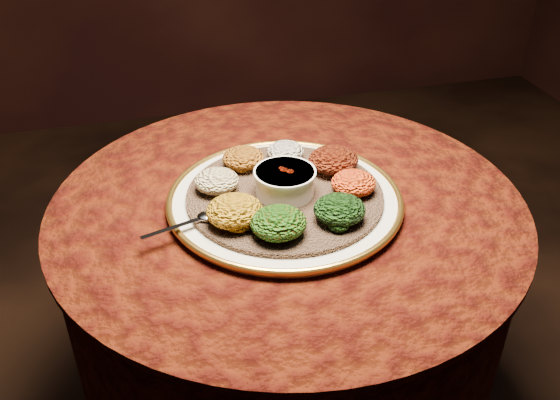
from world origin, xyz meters
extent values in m
cylinder|color=black|center=(0.00, 0.00, 0.34)|extent=(0.12, 0.12, 0.68)
cylinder|color=black|center=(0.00, 0.00, 0.70)|extent=(0.80, 0.80, 0.04)
cylinder|color=#3B0F04|center=(0.00, 0.00, 0.56)|extent=(0.93, 0.93, 0.34)
cylinder|color=#3B0F04|center=(0.00, 0.00, 0.73)|extent=(0.96, 0.96, 0.01)
cylinder|color=beige|center=(-0.01, -0.01, 0.74)|extent=(0.50, 0.50, 0.02)
torus|color=#B9822E|center=(-0.01, -0.01, 0.75)|extent=(0.47, 0.47, 0.01)
cylinder|color=brown|center=(-0.01, -0.01, 0.76)|extent=(0.44, 0.44, 0.01)
cylinder|color=white|center=(-0.01, -0.01, 0.79)|extent=(0.11, 0.11, 0.05)
cylinder|color=white|center=(-0.01, -0.01, 0.81)|extent=(0.12, 0.12, 0.01)
cylinder|color=#560F04|center=(-0.01, -0.01, 0.80)|extent=(0.10, 0.10, 0.01)
ellipsoid|color=silver|center=(-0.17, -0.06, 0.77)|extent=(0.05, 0.03, 0.01)
cube|color=silver|center=(-0.23, -0.08, 0.77)|extent=(0.13, 0.05, 0.00)
ellipsoid|color=beige|center=(0.03, 0.12, 0.78)|extent=(0.08, 0.08, 0.04)
ellipsoid|color=black|center=(0.11, 0.05, 0.79)|extent=(0.10, 0.10, 0.05)
ellipsoid|color=#C26A10|center=(0.12, -0.04, 0.78)|extent=(0.09, 0.08, 0.04)
ellipsoid|color=black|center=(0.06, -0.13, 0.79)|extent=(0.10, 0.09, 0.05)
ellipsoid|color=#8E2E09|center=(-0.06, -0.14, 0.79)|extent=(0.10, 0.10, 0.05)
ellipsoid|color=#BF7710|center=(-0.12, -0.08, 0.79)|extent=(0.11, 0.10, 0.05)
ellipsoid|color=maroon|center=(-0.14, 0.03, 0.78)|extent=(0.09, 0.08, 0.04)
ellipsoid|color=#894D10|center=(-0.07, 0.11, 0.78)|extent=(0.09, 0.08, 0.04)
camera|label=1|loc=(-0.29, -1.01, 1.43)|focal=40.00mm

